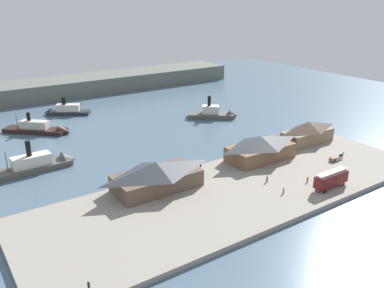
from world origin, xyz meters
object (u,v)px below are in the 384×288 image
object	(u,v)px
ferry_shed_west_terminal	(260,147)
pedestrian_near_west_shed	(283,191)
ferry_near_quay	(41,164)
pedestrian_standing_center	(267,179)
mooring_post_center_west	(190,168)
ferry_shed_customs_shed	(157,175)
pedestrian_walking_west	(308,179)
ferry_moored_west	(64,111)
ferry_approaching_east	(217,114)
ferry_departing_north	(43,129)
ferry_shed_east_terminal	(308,132)
pedestrian_at_waters_edge	(89,285)
street_tram	(331,178)
mooring_post_west	(200,165)
horse_cart	(337,157)

from	to	relation	value
ferry_shed_west_terminal	pedestrian_near_west_shed	bearing A→B (deg)	-118.34
ferry_shed_west_terminal	ferry_near_quay	distance (m)	63.80
pedestrian_near_west_shed	ferry_near_quay	distance (m)	68.15
pedestrian_standing_center	ferry_near_quay	xyz separation A→B (m)	(-45.97, 44.38, -0.31)
ferry_shed_west_terminal	mooring_post_center_west	bearing A→B (deg)	166.94
ferry_shed_customs_shed	pedestrian_standing_center	size ratio (longest dim) A/B	13.27
pedestrian_standing_center	ferry_near_quay	world-z (taller)	ferry_near_quay
pedestrian_standing_center	mooring_post_center_west	size ratio (longest dim) A/B	1.84
pedestrian_walking_west	ferry_moored_west	distance (m)	108.17
pedestrian_standing_center	pedestrian_near_west_shed	distance (m)	7.33
ferry_shed_west_terminal	ferry_near_quay	world-z (taller)	ferry_near_quay
ferry_approaching_east	ferry_departing_north	xyz separation A→B (m)	(-64.40, 19.85, -0.13)
pedestrian_walking_west	mooring_post_center_west	bearing A→B (deg)	131.55
pedestrian_near_west_shed	ferry_approaching_east	bearing A→B (deg)	65.88
ferry_shed_customs_shed	ferry_shed_east_terminal	size ratio (longest dim) A/B	1.19
pedestrian_at_waters_edge	pedestrian_near_west_shed	bearing A→B (deg)	7.02
ferry_departing_north	ferry_near_quay	bearing A→B (deg)	-105.51
ferry_shed_customs_shed	ferry_approaching_east	size ratio (longest dim) A/B	1.10
ferry_near_quay	ferry_departing_north	bearing A→B (deg)	74.49
street_tram	mooring_post_west	world-z (taller)	street_tram
ferry_moored_west	pedestrian_at_waters_edge	bearing A→B (deg)	-105.54
ferry_shed_west_terminal	pedestrian_at_waters_edge	size ratio (longest dim) A/B	12.08
pedestrian_standing_center	pedestrian_walking_west	size ratio (longest dim) A/B	1.09
mooring_post_west	ferry_near_quay	xyz separation A→B (m)	(-37.20, 26.56, -0.01)
pedestrian_at_waters_edge	mooring_post_west	bearing A→B (deg)	35.03
ferry_approaching_east	mooring_post_west	bearing A→B (deg)	-132.41
ferry_shed_customs_shed	street_tram	xyz separation A→B (m)	(36.52, -24.37, -1.00)
street_tram	ferry_near_quay	bearing A→B (deg)	135.38
mooring_post_west	ferry_departing_north	bearing A→B (deg)	115.14
mooring_post_west	ferry_moored_west	distance (m)	80.87
street_tram	pedestrian_at_waters_edge	xyz separation A→B (m)	(-64.35, -2.01, -1.84)
ferry_approaching_east	ferry_moored_west	distance (m)	64.17
ferry_shed_customs_shed	ferry_departing_north	distance (m)	65.75
pedestrian_near_west_shed	mooring_post_center_west	size ratio (longest dim) A/B	1.71
ferry_shed_west_terminal	pedestrian_walking_west	bearing A→B (deg)	-91.87
mooring_post_west	ferry_near_quay	world-z (taller)	ferry_near_quay
horse_cart	ferry_near_quay	bearing A→B (deg)	148.39
ferry_shed_customs_shed	pedestrian_near_west_shed	size ratio (longest dim) A/B	14.33
horse_cart	mooring_post_west	xyz separation A→B (m)	(-36.23, 18.63, -0.47)
ferry_shed_west_terminal	ferry_departing_north	xyz separation A→B (m)	(-46.04, 64.88, -3.48)
ferry_shed_customs_shed	pedestrian_walking_west	world-z (taller)	ferry_shed_customs_shed
ferry_approaching_east	ferry_near_quay	distance (m)	74.78
mooring_post_west	pedestrian_standing_center	bearing A→B (deg)	-63.78
pedestrian_near_west_shed	mooring_post_west	world-z (taller)	pedestrian_near_west_shed
ferry_departing_north	ferry_moored_west	xyz separation A→B (m)	(14.07, 19.97, 0.25)
horse_cart	ferry_departing_north	world-z (taller)	ferry_departing_north
ferry_moored_west	ferry_near_quay	distance (m)	57.97
mooring_post_center_west	ferry_near_quay	distance (m)	42.97
mooring_post_center_west	ferry_near_quay	xyz separation A→B (m)	(-33.63, 26.75, -0.01)
ferry_moored_west	ferry_near_quay	world-z (taller)	ferry_near_quay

